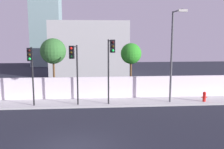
{
  "coord_description": "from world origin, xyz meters",
  "views": [
    {
      "loc": [
        0.95,
        -11.16,
        5.32
      ],
      "look_at": [
        2.36,
        6.5,
        2.6
      ],
      "focal_mm": 40.1,
      "sensor_mm": 36.0,
      "label": 1
    }
  ],
  "objects_px": {
    "traffic_light_right": "(31,64)",
    "street_lamp_curbside": "(173,49)",
    "fire_hydrant": "(204,96)",
    "traffic_light_center": "(111,58)",
    "roadside_tree_leftmost": "(53,51)",
    "traffic_light_left": "(74,62)",
    "roadside_tree_midleft": "(131,54)"
  },
  "relations": [
    {
      "from": "traffic_light_left",
      "to": "traffic_light_center",
      "type": "height_order",
      "value": "traffic_light_center"
    },
    {
      "from": "traffic_light_left",
      "to": "traffic_light_right",
      "type": "height_order",
      "value": "traffic_light_left"
    },
    {
      "from": "fire_hydrant",
      "to": "roadside_tree_leftmost",
      "type": "distance_m",
      "value": 13.08
    },
    {
      "from": "roadside_tree_leftmost",
      "to": "traffic_light_left",
      "type": "bearing_deg",
      "value": -61.75
    },
    {
      "from": "street_lamp_curbside",
      "to": "fire_hydrant",
      "type": "bearing_deg",
      "value": 4.16
    },
    {
      "from": "traffic_light_right",
      "to": "fire_hydrant",
      "type": "relative_size",
      "value": 5.47
    },
    {
      "from": "roadside_tree_midleft",
      "to": "traffic_light_right",
      "type": "bearing_deg",
      "value": -153.33
    },
    {
      "from": "traffic_light_right",
      "to": "roadside_tree_midleft",
      "type": "bearing_deg",
      "value": 26.67
    },
    {
      "from": "traffic_light_left",
      "to": "fire_hydrant",
      "type": "distance_m",
      "value": 10.61
    },
    {
      "from": "traffic_light_left",
      "to": "roadside_tree_midleft",
      "type": "height_order",
      "value": "roadside_tree_midleft"
    },
    {
      "from": "traffic_light_left",
      "to": "fire_hydrant",
      "type": "height_order",
      "value": "traffic_light_left"
    },
    {
      "from": "traffic_light_right",
      "to": "street_lamp_curbside",
      "type": "bearing_deg",
      "value": 3.41
    },
    {
      "from": "traffic_light_left",
      "to": "roadside_tree_midleft",
      "type": "relative_size",
      "value": 0.96
    },
    {
      "from": "roadside_tree_leftmost",
      "to": "roadside_tree_midleft",
      "type": "relative_size",
      "value": 1.09
    },
    {
      "from": "traffic_light_right",
      "to": "fire_hydrant",
      "type": "height_order",
      "value": "traffic_light_right"
    },
    {
      "from": "roadside_tree_midleft",
      "to": "traffic_light_left",
      "type": "bearing_deg",
      "value": -140.94
    },
    {
      "from": "traffic_light_right",
      "to": "fire_hydrant",
      "type": "distance_m",
      "value": 13.53
    },
    {
      "from": "traffic_light_left",
      "to": "traffic_light_right",
      "type": "relative_size",
      "value": 1.03
    },
    {
      "from": "traffic_light_left",
      "to": "street_lamp_curbside",
      "type": "xyz_separation_m",
      "value": [
        7.41,
        0.56,
        0.87
      ]
    },
    {
      "from": "traffic_light_left",
      "to": "roadside_tree_midleft",
      "type": "xyz_separation_m",
      "value": [
        4.71,
        3.82,
        0.31
      ]
    },
    {
      "from": "street_lamp_curbside",
      "to": "roadside_tree_leftmost",
      "type": "height_order",
      "value": "street_lamp_curbside"
    },
    {
      "from": "traffic_light_right",
      "to": "street_lamp_curbside",
      "type": "distance_m",
      "value": 10.51
    },
    {
      "from": "traffic_light_center",
      "to": "roadside_tree_leftmost",
      "type": "bearing_deg",
      "value": 140.24
    },
    {
      "from": "traffic_light_center",
      "to": "traffic_light_right",
      "type": "distance_m",
      "value": 5.66
    },
    {
      "from": "street_lamp_curbside",
      "to": "fire_hydrant",
      "type": "distance_m",
      "value": 4.67
    },
    {
      "from": "traffic_light_center",
      "to": "traffic_light_left",
      "type": "bearing_deg",
      "value": 178.79
    },
    {
      "from": "traffic_light_center",
      "to": "fire_hydrant",
      "type": "relative_size",
      "value": 6.15
    },
    {
      "from": "traffic_light_center",
      "to": "roadside_tree_leftmost",
      "type": "xyz_separation_m",
      "value": [
        -4.66,
        3.88,
        0.28
      ]
    },
    {
      "from": "traffic_light_left",
      "to": "traffic_light_right",
      "type": "distance_m",
      "value": 3.04
    },
    {
      "from": "roadside_tree_leftmost",
      "to": "street_lamp_curbside",
      "type": "bearing_deg",
      "value": -19.05
    },
    {
      "from": "street_lamp_curbside",
      "to": "fire_hydrant",
      "type": "height_order",
      "value": "street_lamp_curbside"
    },
    {
      "from": "fire_hydrant",
      "to": "street_lamp_curbside",
      "type": "bearing_deg",
      "value": -175.84
    }
  ]
}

